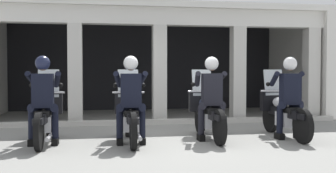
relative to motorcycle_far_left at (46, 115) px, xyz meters
The scene contains 11 objects.
ground_plane 3.87m from the motorcycle_far_left, 53.24° to the left, with size 80.00×80.00×0.00m, color gray.
station_building 5.50m from the motorcycle_far_left, 61.90° to the left, with size 9.63×4.09×3.10m.
kerb_strip 3.34m from the motorcycle_far_left, 41.06° to the left, with size 9.13×0.24×0.12m, color #B7B5AD.
motorcycle_far_left is the anchor object (origin of this frame).
police_officer_far_left 0.52m from the motorcycle_far_left, 90.26° to the right, with size 0.63×0.61×1.58m.
motorcycle_center_left 1.54m from the motorcycle_far_left, ahead, with size 0.62×2.04×1.35m.
police_officer_center_left 1.66m from the motorcycle_far_left, 16.82° to the right, with size 0.63×0.61×1.58m.
motorcycle_center_right 3.06m from the motorcycle_far_left, ahead, with size 0.62×2.04×1.35m.
police_officer_center_right 3.11m from the motorcycle_far_left, ahead, with size 0.63×0.61×1.58m.
motorcycle_far_right 4.60m from the motorcycle_far_left, ahead, with size 0.62×2.04×1.35m.
police_officer_far_right 4.63m from the motorcycle_far_left, ahead, with size 0.63×0.61×1.58m.
Camera 1 is at (-1.27, -7.63, 1.30)m, focal length 42.52 mm.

